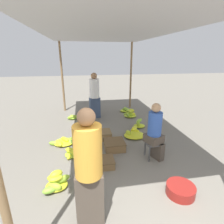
{
  "coord_description": "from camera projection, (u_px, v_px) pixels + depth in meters",
  "views": [
    {
      "loc": [
        -0.67,
        -1.1,
        2.25
      ],
      "look_at": [
        0.0,
        2.77,
        0.97
      ],
      "focal_mm": 28.0,
      "sensor_mm": 36.0,
      "label": 1
    }
  ],
  "objects": [
    {
      "name": "canopy_post_back_left",
      "position": [
        62.0,
        78.0,
        7.05
      ],
      "size": [
        0.08,
        0.08,
        2.78
      ],
      "primitive_type": "cylinder",
      "color": "olive",
      "rests_on": "ground"
    },
    {
      "name": "canopy_post_back_right",
      "position": [
        131.0,
        76.0,
        7.52
      ],
      "size": [
        0.08,
        0.08,
        2.78
      ],
      "primitive_type": "cylinder",
      "color": "olive",
      "rests_on": "ground"
    },
    {
      "name": "canopy_tarp",
      "position": [
        108.0,
        31.0,
        4.05
      ],
      "size": [
        3.27,
        6.37,
        0.04
      ],
      "primitive_type": "cube",
      "color": "#B2B2B7",
      "rests_on": "canopy_post_front_left"
    },
    {
      "name": "vendor_foreground",
      "position": [
        89.0,
        168.0,
        2.24
      ],
      "size": [
        0.39,
        0.38,
        1.68
      ],
      "color": "#4C4238",
      "rests_on": "ground"
    },
    {
      "name": "stool",
      "position": [
        153.0,
        145.0,
        3.93
      ],
      "size": [
        0.34,
        0.34,
        0.4
      ],
      "color": "#4C4C4C",
      "rests_on": "ground"
    },
    {
      "name": "vendor_seated",
      "position": [
        155.0,
        131.0,
        3.82
      ],
      "size": [
        0.45,
        0.45,
        1.3
      ],
      "color": "#4C4238",
      "rests_on": "ground"
    },
    {
      "name": "basin_black",
      "position": [
        181.0,
        190.0,
        2.95
      ],
      "size": [
        0.48,
        0.48,
        0.17
      ],
      "color": "maroon",
      "rests_on": "ground"
    },
    {
      "name": "banana_pile_left_0",
      "position": [
        56.0,
        182.0,
        3.06
      ],
      "size": [
        0.49,
        0.42,
        0.32
      ],
      "color": "#C7D428",
      "rests_on": "ground"
    },
    {
      "name": "banana_pile_left_1",
      "position": [
        73.0,
        153.0,
        4.06
      ],
      "size": [
        0.4,
        0.39,
        0.21
      ],
      "color": "yellow",
      "rests_on": "ground"
    },
    {
      "name": "banana_pile_left_2",
      "position": [
        64.0,
        142.0,
        4.63
      ],
      "size": [
        0.74,
        0.54,
        0.18
      ],
      "color": "#A4C62F",
      "rests_on": "ground"
    },
    {
      "name": "banana_pile_left_3",
      "position": [
        73.0,
        117.0,
        6.46
      ],
      "size": [
        0.45,
        0.37,
        0.17
      ],
      "color": "#83B935",
      "rests_on": "ground"
    },
    {
      "name": "banana_pile_right_0",
      "position": [
        130.0,
        114.0,
        6.67
      ],
      "size": [
        0.48,
        0.49,
        0.31
      ],
      "color": "#8EBD33",
      "rests_on": "ground"
    },
    {
      "name": "banana_pile_right_1",
      "position": [
        134.0,
        134.0,
        5.09
      ],
      "size": [
        0.61,
        0.64,
        0.3
      ],
      "color": "#B9CE2B",
      "rests_on": "ground"
    },
    {
      "name": "banana_pile_right_2",
      "position": [
        139.0,
        124.0,
        5.7
      ],
      "size": [
        0.37,
        0.38,
        0.29
      ],
      "color": "#A3C62F",
      "rests_on": "ground"
    },
    {
      "name": "banana_pile_right_3",
      "position": [
        125.0,
        110.0,
        7.28
      ],
      "size": [
        0.44,
        0.4,
        0.22
      ],
      "color": "#CED727",
      "rests_on": "ground"
    },
    {
      "name": "crate_near",
      "position": [
        103.0,
        135.0,
        4.93
      ],
      "size": [
        0.45,
        0.45,
        0.22
      ],
      "color": "#9E7A4C",
      "rests_on": "ground"
    },
    {
      "name": "crate_mid",
      "position": [
        105.0,
        162.0,
        3.7
      ],
      "size": [
        0.4,
        0.4,
        0.17
      ],
      "color": "brown",
      "rests_on": "ground"
    },
    {
      "name": "crate_far",
      "position": [
        114.0,
        145.0,
        4.38
      ],
      "size": [
        0.5,
        0.5,
        0.21
      ],
      "color": "brown",
      "rests_on": "ground"
    },
    {
      "name": "shopper_walking_mid",
      "position": [
        95.0,
        95.0,
        6.61
      ],
      "size": [
        0.44,
        0.44,
        1.57
      ],
      "color": "#2D2D33",
      "rests_on": "ground"
    },
    {
      "name": "shopper_walking_far",
      "position": [
        95.0,
        95.0,
        6.35
      ],
      "size": [
        0.44,
        0.44,
        1.67
      ],
      "color": "#384766",
      "rests_on": "ground"
    }
  ]
}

